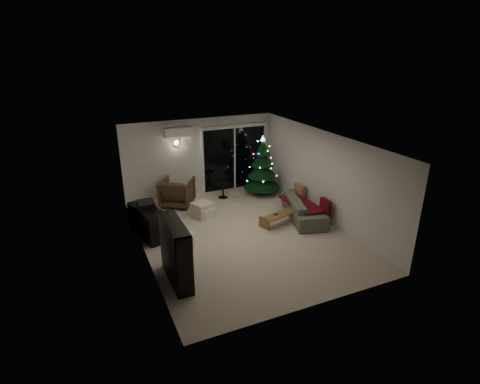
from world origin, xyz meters
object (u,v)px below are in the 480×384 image
(armchair, at_px, (177,192))
(christmas_tree, at_px, (262,165))
(sofa, at_px, (304,207))
(coffee_table, at_px, (280,219))
(bookshelf, at_px, (168,254))
(media_cabinet, at_px, (148,222))

(armchair, xyz_separation_m, christmas_tree, (2.84, -0.17, 0.55))
(sofa, height_order, coffee_table, sofa)
(bookshelf, relative_size, christmas_tree, 0.68)
(armchair, relative_size, sofa, 0.45)
(bookshelf, xyz_separation_m, sofa, (4.30, 1.56, -0.36))
(armchair, height_order, christmas_tree, christmas_tree)
(sofa, distance_m, christmas_tree, 2.29)
(armchair, bearing_deg, sofa, 176.07)
(media_cabinet, distance_m, sofa, 4.35)
(bookshelf, bearing_deg, media_cabinet, 103.56)
(sofa, xyz_separation_m, coffee_table, (-0.85, -0.16, -0.14))
(bookshelf, height_order, armchair, bookshelf)
(bookshelf, height_order, media_cabinet, bookshelf)
(coffee_table, bearing_deg, bookshelf, -174.65)
(media_cabinet, distance_m, coffee_table, 3.55)
(media_cabinet, xyz_separation_m, sofa, (4.30, -0.65, -0.09))
(armchair, height_order, coffee_table, armchair)
(bookshelf, distance_m, coffee_table, 3.75)
(media_cabinet, height_order, christmas_tree, christmas_tree)
(media_cabinet, relative_size, coffee_table, 1.20)
(sofa, xyz_separation_m, christmas_tree, (-0.23, 2.18, 0.68))
(bookshelf, height_order, sofa, bookshelf)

